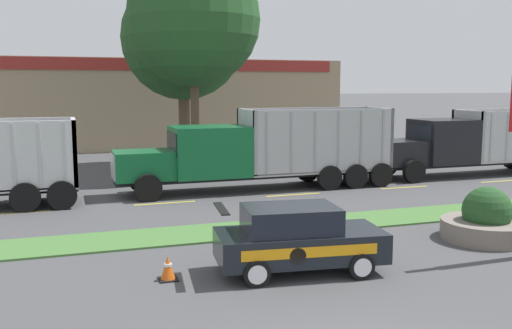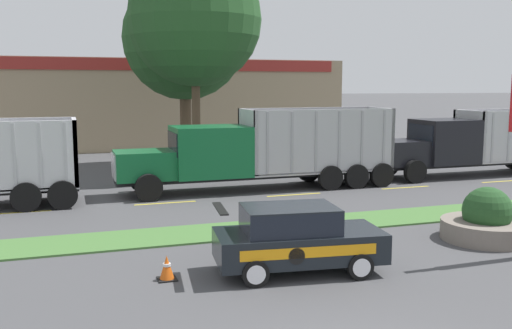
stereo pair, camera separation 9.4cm
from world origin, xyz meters
name	(u,v)px [view 2 (the right image)]	position (x,y,z in m)	size (l,w,h in m)	color
grass_verge	(220,232)	(0.00, 9.45, 0.03)	(120.00, 2.13, 0.06)	#477538
centre_line_3	(16,213)	(-6.25, 14.51, 0.00)	(2.40, 0.14, 0.01)	yellow
centre_line_4	(165,203)	(-0.85, 14.51, 0.00)	(2.40, 0.14, 0.01)	yellow
centre_line_5	(294,195)	(4.55, 14.51, 0.00)	(2.40, 0.14, 0.01)	yellow
centre_line_6	(405,188)	(9.95, 14.51, 0.00)	(2.40, 0.14, 0.01)	yellow
centre_line_7	(503,181)	(15.35, 14.51, 0.00)	(2.40, 0.14, 0.01)	yellow
dump_truck_lead	(240,155)	(2.73, 16.20, 1.56)	(12.30, 2.68, 3.53)	black
dump_truck_trail	(463,145)	(14.59, 16.56, 1.56)	(10.84, 2.65, 3.31)	black
rally_car	(296,238)	(0.81, 5.22, 0.85)	(4.24, 2.24, 1.69)	black
stone_planter	(487,222)	(7.31, 6.19, 0.54)	(2.62, 2.62, 1.59)	slate
traffic_cone	(167,268)	(-2.29, 5.66, 0.29)	(0.45, 0.45, 0.58)	black
store_building_backdrop	(78,103)	(-3.45, 38.55, 3.22)	(38.64, 12.10, 6.44)	#9E896B
tree_behind_left	(195,5)	(2.07, 21.95, 8.58)	(6.84, 6.84, 13.03)	brown
tree_behind_centre	(184,26)	(2.04, 24.62, 7.83)	(6.83, 6.83, 12.29)	brown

